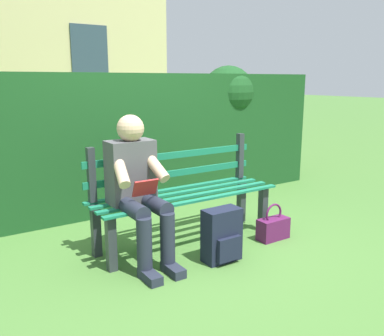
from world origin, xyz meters
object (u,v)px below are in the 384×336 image
backpack (222,236)px  person_seated (138,185)px  park_bench (182,194)px  handbag (273,228)px

backpack → person_seated: bearing=-34.5°
park_bench → handbag: park_bench is taller
park_bench → backpack: (-0.04, 0.55, -0.23)m
park_bench → handbag: 0.91m
backpack → handbag: size_ratio=1.28×
handbag → person_seated: bearing=-12.9°
park_bench → backpack: 0.60m
handbag → park_bench: bearing=-31.9°
park_bench → person_seated: person_seated is taller
park_bench → handbag: bearing=148.1°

